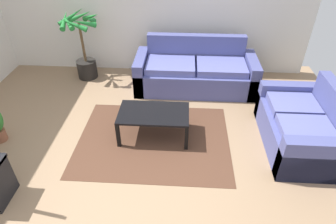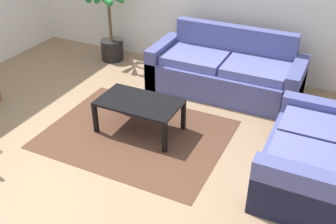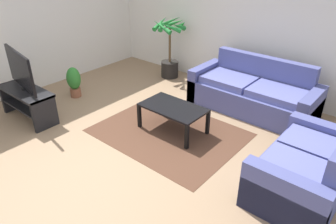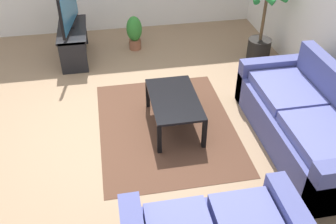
# 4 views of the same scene
# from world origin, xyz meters

# --- Properties ---
(ground_plane) EXTENTS (6.60, 6.60, 0.00)m
(ground_plane) POSITION_xyz_m (0.00, 0.00, 0.00)
(ground_plane) COLOR #937556
(wall_back) EXTENTS (6.00, 0.06, 2.70)m
(wall_back) POSITION_xyz_m (0.00, 3.00, 1.35)
(wall_back) COLOR silver
(wall_back) RESTS_ON ground
(couch_main) EXTENTS (2.18, 0.90, 0.90)m
(couch_main) POSITION_xyz_m (0.82, 2.28, 0.30)
(couch_main) COLOR #4C518C
(couch_main) RESTS_ON ground
(couch_loveseat) EXTENTS (0.90, 1.49, 0.90)m
(couch_loveseat) POSITION_xyz_m (2.28, 0.76, 0.30)
(couch_loveseat) COLOR #4C518C
(couch_loveseat) RESTS_ON ground
(coffee_table) EXTENTS (1.00, 0.59, 0.42)m
(coffee_table) POSITION_xyz_m (0.20, 0.82, 0.37)
(coffee_table) COLOR black
(coffee_table) RESTS_ON ground
(area_rug) EXTENTS (2.20, 1.70, 0.01)m
(area_rug) POSITION_xyz_m (0.20, 0.72, 0.00)
(area_rug) COLOR #513323
(area_rug) RESTS_ON ground
(potted_palm) EXTENTS (0.83, 0.77, 1.30)m
(potted_palm) POSITION_xyz_m (-1.31, 2.56, 0.60)
(potted_palm) COLOR black
(potted_palm) RESTS_ON ground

